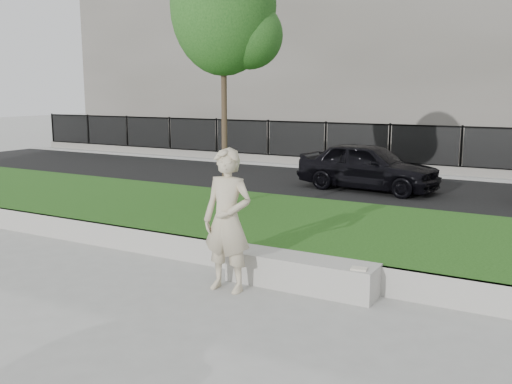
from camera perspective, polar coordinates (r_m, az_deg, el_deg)
The scene contains 12 objects.
ground at distance 7.98m, azimuth -7.74°, elevation -9.41°, with size 90.00×90.00×0.00m, color gray.
grass_bank at distance 10.37m, azimuth 2.24°, elevation -3.56°, with size 34.00×4.00×0.40m, color black.
grass_kerb at distance 8.72m, azimuth -3.65°, elevation -6.23°, with size 34.00×0.08×0.40m, color #A2A098.
street at distance 15.41m, azimuth 11.57°, elevation 0.10°, with size 34.00×7.00×0.04m, color black.
far_pavement at distance 19.69m, azimuth 15.59°, elevation 2.21°, with size 34.00×3.00×0.12m, color gray.
iron_fence at distance 18.67m, azimuth 14.92°, elevation 3.32°, with size 32.00×0.30×1.50m.
building_facade at distance 26.48m, azimuth 19.87°, elevation 14.66°, with size 34.00×10.00×10.00m, color #5D5851.
stone_bench at distance 7.84m, azimuth 4.51°, elevation -8.03°, with size 2.10×0.53×0.43m, color #A2A098.
man at distance 7.55m, azimuth -2.87°, elevation -2.86°, with size 0.70×0.46×1.92m, color #C1B394.
book at distance 7.35m, azimuth 10.26°, elevation -7.56°, with size 0.20×0.14×0.02m, color beige.
young_tree at distance 11.21m, azimuth -2.87°, elevation 17.67°, with size 2.09×2.00×5.12m.
car_dark at distance 15.34m, azimuth 11.15°, elevation 2.55°, with size 1.50×3.73×1.27m, color black.
Camera 1 is at (4.56, -5.98, 2.66)m, focal length 40.00 mm.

